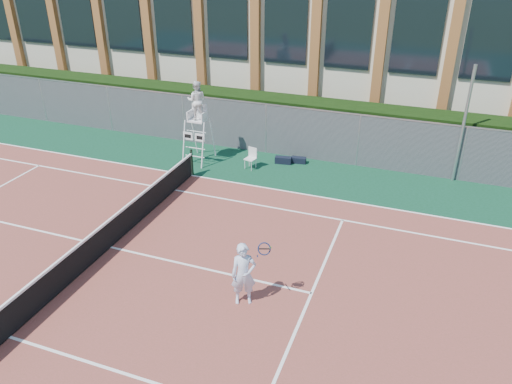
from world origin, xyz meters
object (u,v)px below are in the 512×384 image
(steel_pole, at_px, (463,126))
(umpire_chair, at_px, (197,103))
(tennis_player, at_px, (244,274))
(plastic_chair, at_px, (251,156))

(steel_pole, distance_m, umpire_chair, 10.33)
(steel_pole, relative_size, umpire_chair, 1.31)
(steel_pole, relative_size, tennis_player, 2.57)
(plastic_chair, distance_m, tennis_player, 8.50)
(umpire_chair, distance_m, plastic_chair, 3.10)
(tennis_player, bearing_deg, umpire_chair, 123.02)
(steel_pole, relative_size, plastic_chair, 5.24)
(steel_pole, bearing_deg, plastic_chair, -168.21)
(plastic_chair, bearing_deg, umpire_chair, -179.57)
(steel_pole, height_order, plastic_chair, steel_pole)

